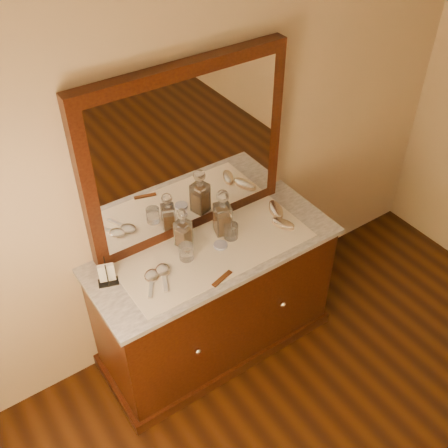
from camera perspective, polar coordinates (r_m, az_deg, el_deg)
The scene contains 18 objects.
dresser_cabinet at distance 3.31m, azimuth -0.99°, elevation -8.17°, with size 1.40×0.55×0.82m, color black.
dresser_plinth at distance 3.59m, azimuth -0.92°, elevation -12.06°, with size 1.46×0.59×0.08m, color black.
knob_left at distance 3.02m, azimuth -2.79°, elevation -13.42°, with size 0.04×0.04×0.04m, color silver.
knob_right at distance 3.25m, azimuth 6.29°, elevation -8.52°, with size 0.04×0.04×0.04m, color silver.
marble_top at distance 3.00m, azimuth -1.08°, elevation -2.81°, with size 1.44×0.59×0.03m, color silver.
mirror_frame at distance 2.85m, azimuth -3.96°, elevation 7.58°, with size 1.20×0.08×1.00m, color black.
mirror_glass at distance 2.82m, azimuth -3.60°, elevation 7.27°, with size 1.06×0.01×0.86m, color white.
lace_runner at distance 2.98m, azimuth -0.87°, elevation -2.80°, with size 1.10×0.45×0.00m, color white.
pin_dish at distance 2.99m, azimuth -0.37°, elevation -2.27°, with size 0.08×0.08×0.01m, color white.
comb at distance 2.81m, azimuth -0.20°, elevation -5.83°, with size 0.14×0.03×0.01m, color brown.
napkin_rack at distance 2.82m, azimuth -12.39°, elevation -5.25°, with size 0.12×0.09×0.16m.
decanter_left at distance 2.95m, azimuth -4.39°, elevation -0.76°, with size 0.10×0.10×0.25m.
decanter_right at distance 3.01m, azimuth -0.15°, elevation 0.81°, with size 0.11×0.11×0.29m.
brush_near at distance 3.13m, azimuth 6.31°, elevation 0.01°, with size 0.12×0.16×0.04m.
brush_far at distance 3.22m, azimuth 5.55°, elevation 1.52°, with size 0.12×0.18×0.04m.
hand_mirror_outer at distance 2.84m, azimuth -7.72°, elevation -5.73°, with size 0.15×0.20×0.02m.
hand_mirror_inner at distance 2.86m, azimuth -6.49°, elevation -5.15°, with size 0.13×0.21×0.02m.
tumblers at distance 2.96m, azimuth -1.60°, elevation -1.85°, with size 0.38×0.08×0.09m.
Camera 1 is at (-1.18, 0.13, 2.90)m, focal length 42.82 mm.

